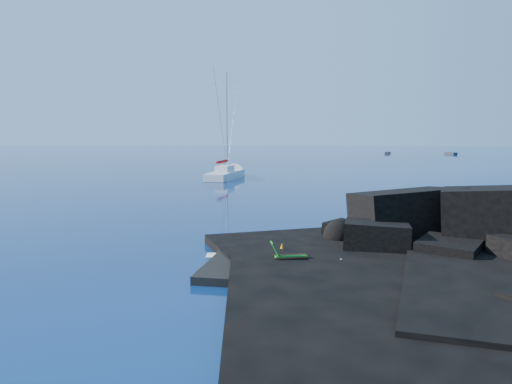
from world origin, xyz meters
TOP-DOWN VIEW (x-y plane):
  - ground at (0.00, 0.00)m, footprint 400.00×400.00m
  - headland at (13.00, 3.00)m, footprint 24.00×24.00m
  - beach at (4.50, 0.50)m, footprint 9.08×6.86m
  - surf_foam at (5.00, 5.00)m, footprint 10.00×8.00m
  - sailboat at (-5.04, 43.54)m, footprint 4.86×13.57m
  - deck_chair at (3.93, 0.29)m, footprint 1.69×1.01m
  - towel at (5.61, 0.09)m, footprint 2.16×1.33m
  - sunbather at (5.61, 0.09)m, footprint 1.95×0.82m
  - marker_cone at (3.49, 1.95)m, footprint 0.38×0.38m
  - distant_boat_a at (29.63, 121.10)m, footprint 2.26×4.18m
  - distant_boat_b at (46.33, 119.52)m, footprint 2.57×4.31m

SIDE VIEW (x-z plane):
  - ground at x=0.00m, z-range 0.00..0.00m
  - headland at x=13.00m, z-range -1.80..1.80m
  - beach at x=4.50m, z-range -0.35..0.35m
  - surf_foam at x=5.00m, z-range -0.03..0.03m
  - sailboat at x=-5.04m, z-range -6.97..6.97m
  - distant_boat_a at x=29.63m, z-range -0.27..0.27m
  - distant_boat_b at x=46.33m, z-range -0.27..0.27m
  - towel at x=5.61m, z-range 0.35..0.40m
  - sunbather at x=5.61m, z-range 0.40..0.66m
  - marker_cone at x=3.49m, z-range 0.35..0.89m
  - deck_chair at x=3.93m, z-range 0.35..1.43m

